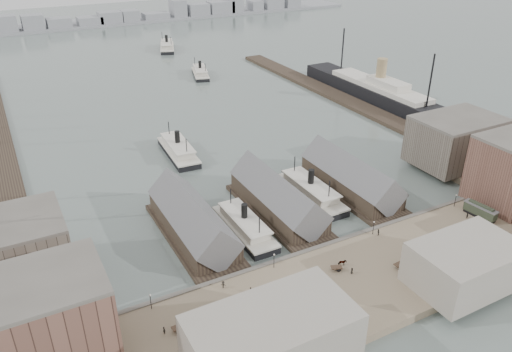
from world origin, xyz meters
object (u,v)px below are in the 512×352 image
ferry_docked_west (244,225)px  horse_cart_right (406,262)px  tram (480,211)px  horse_cart_center (340,264)px  ocean_steamer (379,92)px  horse_cart_left (187,325)px

ferry_docked_west → horse_cart_right: (26.24, -33.53, 0.68)m
tram → horse_cart_center: 47.78m
ocean_steamer → horse_cart_left: bearing=-143.9°
ferry_docked_west → horse_cart_center: ferry_docked_west is taller
ocean_steamer → horse_cart_right: (-78.76, -101.92, -1.43)m
tram → horse_cart_right: bearing=-175.3°
tram → horse_cart_center: tram is taller
horse_cart_center → horse_cart_right: bearing=-94.1°
ferry_docked_west → horse_cart_center: (11.97, -26.67, 0.63)m
ferry_docked_west → tram: size_ratio=2.68×
ocean_steamer → tram: ocean_steamer is taller
horse_cart_center → ocean_steamer: bearing=-22.8°
ferry_docked_west → tram: bearing=-23.9°
horse_cart_left → tram: bearing=-91.7°
tram → horse_cart_left: bearing=174.0°
ferry_docked_west → horse_cart_left: (-27.28, -28.17, 0.64)m
tram → ocean_steamer: bearing=57.4°
horse_cart_right → horse_cart_center: bearing=60.1°
horse_cart_left → horse_cart_center: horse_cart_left is taller
horse_cart_center → tram: bearing=-68.3°
horse_cart_left → horse_cart_center: (39.25, 1.50, -0.02)m
ocean_steamer → horse_cart_left: 163.78m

